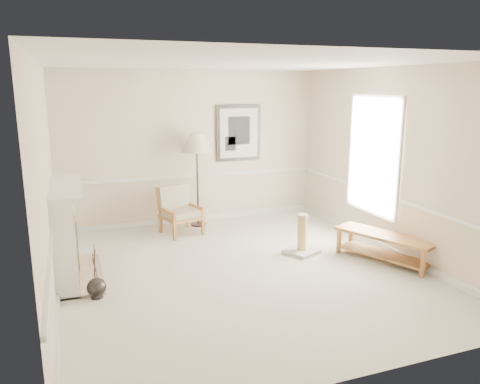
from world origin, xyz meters
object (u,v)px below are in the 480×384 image
floor_lamp (197,145)px  scratching_post (302,241)px  floor_vase (96,288)px  armchair (179,208)px  bench (384,243)px

floor_lamp → scratching_post: bearing=-61.2°
floor_vase → armchair: bearing=55.2°
floor_lamp → bench: floor_lamp is taller
scratching_post → armchair: bearing=132.0°
floor_vase → floor_lamp: (2.03, 2.60, 1.41)m
armchair → scratching_post: bearing=-62.5°
armchair → floor_lamp: size_ratio=0.48×
armchair → scratching_post: (1.58, -1.75, -0.25)m
bench → floor_vase: bearing=177.1°
bench → scratching_post: 1.25m
armchair → bench: bearing=-58.5°
floor_lamp → bench: size_ratio=1.13×
armchair → bench: size_ratio=0.54×
floor_lamp → scratching_post: (1.14, -2.06, -1.34)m
floor_vase → bench: (4.17, -0.21, 0.16)m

